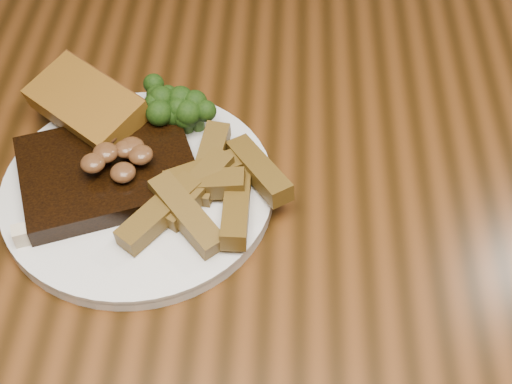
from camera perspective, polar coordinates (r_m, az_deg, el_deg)
dining_table at (r=0.77m, az=-0.27°, el=-6.47°), size 1.60×0.90×0.75m
chair_far at (r=1.33m, az=-3.96°, el=10.22°), size 0.44×0.44×0.83m
plate at (r=0.72m, az=-9.36°, el=0.10°), size 0.31×0.31×0.01m
steak at (r=0.72m, az=-11.75°, el=1.62°), size 0.20×0.18×0.02m
steak_bone at (r=0.69m, az=-12.56°, el=-2.13°), size 0.15×0.07×0.02m
mushroom_pile at (r=0.70m, az=-11.94°, el=3.21°), size 0.08×0.08×0.03m
garlic_bread at (r=0.77m, az=-13.18°, el=5.77°), size 0.14×0.13×0.03m
potato_wedges at (r=0.69m, az=-3.61°, el=0.28°), size 0.12×0.12×0.02m
broccoli_cluster at (r=0.75m, az=-5.73°, el=5.86°), size 0.08×0.08×0.04m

